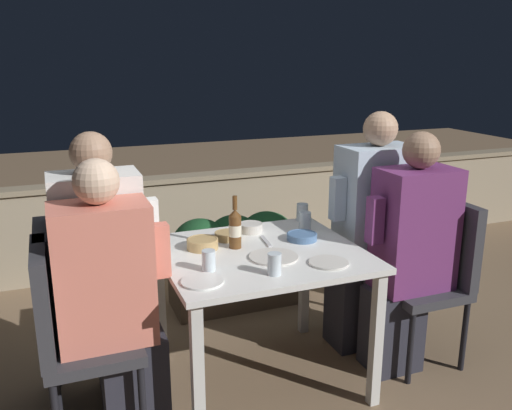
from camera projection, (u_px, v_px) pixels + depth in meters
ground_plane at (260, 379)px, 2.88m from camera, size 16.00×16.00×0.00m
parapet_wall at (179, 220)px, 4.39m from camera, size 9.00×0.18×0.74m
dining_table at (261, 268)px, 2.72m from camera, size 0.98×0.88×0.73m
planter_hedge at (235, 255)px, 3.68m from camera, size 0.87×0.47×0.63m
chair_left_near at (67, 327)px, 2.30m from camera, size 0.41×0.41×0.92m
person_coral_top at (113, 301)px, 2.35m from camera, size 0.49×0.26×1.27m
chair_left_far at (67, 300)px, 2.55m from camera, size 0.41×0.41×0.92m
person_white_polo at (107, 270)px, 2.59m from camera, size 0.49×0.26×1.34m
chair_right_near at (436, 267)px, 2.96m from camera, size 0.41×0.41×0.92m
person_purple_stripe at (408, 253)px, 2.86m from camera, size 0.48×0.26×1.30m
chair_right_far at (397, 251)px, 3.20m from camera, size 0.41×0.41×0.92m
person_blue_shirt at (370, 232)px, 3.10m from camera, size 0.50×0.26×1.37m
beer_bottle at (235, 228)px, 2.71m from camera, size 0.06×0.06×0.27m
plate_0 at (329, 263)px, 2.53m from camera, size 0.19×0.19×0.01m
plate_1 at (202, 281)px, 2.31m from camera, size 0.18×0.18×0.01m
plate_2 at (274, 257)px, 2.60m from camera, size 0.24×0.24×0.01m
bowl_0 at (203, 243)px, 2.72m from camera, size 0.16×0.16×0.05m
bowl_1 at (302, 236)px, 2.85m from camera, size 0.16×0.16×0.04m
bowl_2 at (251, 227)px, 2.97m from camera, size 0.13×0.13×0.05m
bowl_3 at (227, 235)px, 2.85m from camera, size 0.13×0.13×0.04m
glass_cup_0 at (209, 261)px, 2.43m from camera, size 0.06×0.06×0.10m
glass_cup_1 at (305, 221)px, 3.02m from camera, size 0.07×0.07×0.10m
glass_cup_2 at (302, 212)px, 3.17m from camera, size 0.07×0.07×0.10m
glass_cup_3 at (274, 264)px, 2.39m from camera, size 0.06×0.06×0.10m
fork_0 at (266, 241)px, 2.82m from camera, size 0.04×0.17×0.01m
potted_plant at (361, 236)px, 3.81m from camera, size 0.37×0.37×0.71m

